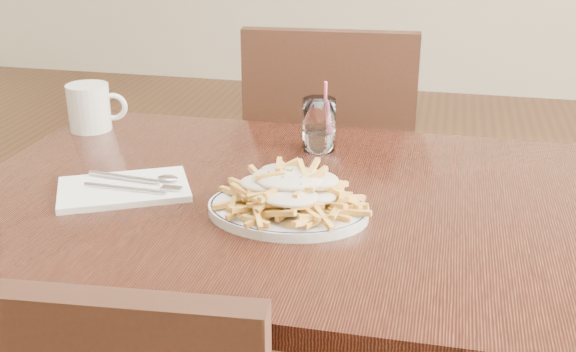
% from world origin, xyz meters
% --- Properties ---
extents(table, '(1.20, 0.80, 0.75)m').
position_xyz_m(table, '(0.00, 0.00, 0.67)').
color(table, black).
rests_on(table, ground).
extents(chair_far, '(0.47, 0.47, 0.94)m').
position_xyz_m(chair_far, '(-0.04, 0.67, 0.53)').
color(chair_far, black).
rests_on(chair_far, ground).
extents(fries_plate, '(0.28, 0.25, 0.02)m').
position_xyz_m(fries_plate, '(0.01, -0.08, 0.76)').
color(fries_plate, white).
rests_on(fries_plate, table).
extents(loaded_fries, '(0.24, 0.19, 0.07)m').
position_xyz_m(loaded_fries, '(0.01, -0.08, 0.80)').
color(loaded_fries, gold).
rests_on(loaded_fries, fries_plate).
extents(napkin, '(0.27, 0.24, 0.01)m').
position_xyz_m(napkin, '(-0.30, -0.05, 0.76)').
color(napkin, white).
rests_on(napkin, table).
extents(cutlery, '(0.20, 0.07, 0.01)m').
position_xyz_m(cutlery, '(-0.30, -0.05, 0.76)').
color(cutlery, silver).
rests_on(cutlery, napkin).
extents(water_glass, '(0.07, 0.07, 0.15)m').
position_xyz_m(water_glass, '(-0.00, 0.24, 0.80)').
color(water_glass, white).
rests_on(water_glass, table).
extents(coffee_mug, '(0.13, 0.09, 0.10)m').
position_xyz_m(coffee_mug, '(-0.52, 0.26, 0.80)').
color(coffee_mug, white).
rests_on(coffee_mug, table).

